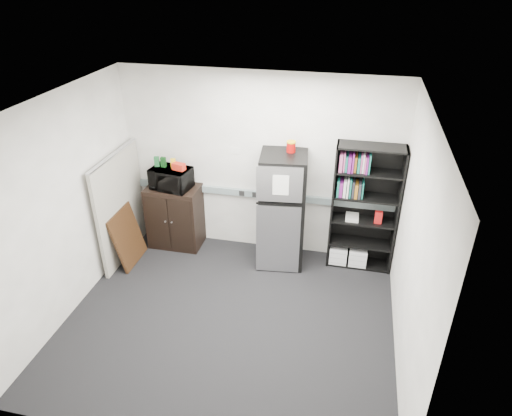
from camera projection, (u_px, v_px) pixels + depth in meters
The scene contains 18 objects.
floor at pixel (229, 320), 5.70m from camera, with size 4.00×4.00×0.00m, color black.
wall_back at pixel (259, 165), 6.54m from camera, with size 4.00×0.02×2.70m, color beige.
wall_right at pixel (414, 250), 4.67m from camera, with size 0.02×3.50×2.70m, color beige.
wall_left at pixel (64, 209), 5.43m from camera, with size 0.02×3.50×2.70m, color beige.
ceiling at pixel (221, 108), 4.39m from camera, with size 4.00×3.50×0.02m, color white.
electrical_raceway at pixel (259, 194), 6.73m from camera, with size 3.92×0.05×0.10m, color gray.
wall_note at pixel (235, 151), 6.50m from camera, with size 0.14×0.00×0.10m, color white.
bookshelf at pixel (363, 205), 6.28m from camera, with size 0.90×0.34×1.85m.
cubicle_partition at pixel (121, 206), 6.59m from camera, with size 0.06×1.30×1.62m.
cabinet at pixel (175, 216), 6.98m from camera, with size 0.79×0.52×0.98m.
microwave at pixel (171, 178), 6.66m from camera, with size 0.57×0.38×0.31m, color black.
snack_box_a at pixel (157, 162), 6.61m from camera, with size 0.07×0.05×0.15m, color #195A2A.
snack_box_b at pixel (163, 162), 6.59m from camera, with size 0.07×0.05×0.15m, color #0C3711.
snack_box_c at pixel (173, 163), 6.57m from camera, with size 0.07×0.05×0.14m, color yellow.
snack_bag at pixel (179, 167), 6.51m from camera, with size 0.18×0.10×0.10m, color red.
refrigerator at pixel (282, 210), 6.43m from camera, with size 0.70×0.72×1.68m.
coffee_can at pixel (291, 146), 6.08m from camera, with size 0.12×0.12×0.17m.
framed_poster at pixel (128, 237), 6.61m from camera, with size 0.23×0.65×0.82m.
Camera 1 is at (1.26, -4.13, 3.98)m, focal length 32.00 mm.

